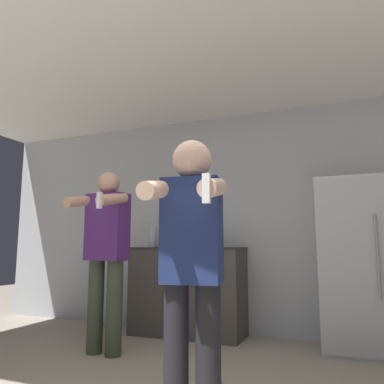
% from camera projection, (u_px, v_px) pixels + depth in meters
% --- Properties ---
extents(wall_back, '(7.00, 0.06, 2.55)m').
position_uv_depth(wall_back, '(251.00, 220.00, 4.34)').
color(wall_back, '#B2B7BC').
rests_on(wall_back, ground_plane).
extents(ceiling_slab, '(7.00, 3.35, 0.05)m').
position_uv_depth(ceiling_slab, '(210.00, 57.00, 3.19)').
color(ceiling_slab, silver).
rests_on(ceiling_slab, wall_back).
extents(refrigerator, '(0.61, 0.65, 1.62)m').
position_uv_depth(refrigerator, '(353.00, 264.00, 3.58)').
color(refrigerator, silver).
rests_on(refrigerator, ground_plane).
extents(counter, '(1.29, 0.54, 0.97)m').
position_uv_depth(counter, '(188.00, 291.00, 4.20)').
color(counter, '#47423D').
rests_on(counter, ground_plane).
extents(bottle_tall_gin, '(0.07, 0.07, 0.25)m').
position_uv_depth(bottle_tall_gin, '(188.00, 238.00, 4.23)').
color(bottle_tall_gin, black).
rests_on(bottle_tall_gin, counter).
extents(bottle_green_wine, '(0.09, 0.09, 0.22)m').
position_uv_depth(bottle_green_wine, '(165.00, 240.00, 4.33)').
color(bottle_green_wine, '#194723').
rests_on(bottle_green_wine, counter).
extents(bottle_short_whiskey, '(0.09, 0.09, 0.32)m').
position_uv_depth(bottle_short_whiskey, '(199.00, 236.00, 4.19)').
color(bottle_short_whiskey, black).
rests_on(bottle_short_whiskey, counter).
extents(bottle_amber_bourbon, '(0.09, 0.09, 0.34)m').
position_uv_depth(bottle_amber_bourbon, '(152.00, 236.00, 4.40)').
color(bottle_amber_bourbon, silver).
rests_on(bottle_amber_bourbon, counter).
extents(person_woman_foreground, '(0.45, 0.50, 1.58)m').
position_uv_depth(person_woman_foreground, '(191.00, 259.00, 2.05)').
color(person_woman_foreground, black).
rests_on(person_woman_foreground, ground_plane).
extents(person_man_side, '(0.50, 0.50, 1.69)m').
position_uv_depth(person_man_side, '(106.00, 249.00, 3.52)').
color(person_man_side, '#38422D').
rests_on(person_man_side, ground_plane).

